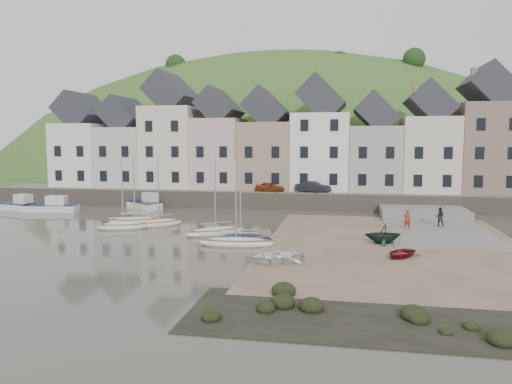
% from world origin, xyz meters
% --- Properties ---
extents(ground, '(160.00, 160.00, 0.00)m').
position_xyz_m(ground, '(0.00, 0.00, 0.00)').
color(ground, '#464037').
rests_on(ground, ground).
extents(quay_land, '(90.00, 30.00, 1.50)m').
position_xyz_m(quay_land, '(0.00, 32.00, 0.75)').
color(quay_land, '#3E6227').
rests_on(quay_land, ground).
extents(quay_street, '(70.00, 7.00, 0.10)m').
position_xyz_m(quay_street, '(0.00, 20.50, 1.55)').
color(quay_street, slate).
rests_on(quay_street, quay_land).
extents(seawall, '(70.00, 1.20, 1.80)m').
position_xyz_m(seawall, '(0.00, 17.00, 0.90)').
color(seawall, slate).
rests_on(seawall, ground).
extents(beach, '(18.00, 26.00, 0.06)m').
position_xyz_m(beach, '(11.00, 0.00, 0.03)').
color(beach, brown).
rests_on(beach, ground).
extents(slipway, '(8.00, 18.00, 0.12)m').
position_xyz_m(slipway, '(15.00, 8.00, 0.06)').
color(slipway, slate).
rests_on(slipway, ground).
extents(hillside, '(134.40, 84.00, 84.00)m').
position_xyz_m(hillside, '(-5.00, 60.00, -17.99)').
color(hillside, '#3E6227').
rests_on(hillside, ground).
extents(townhouse_terrace, '(61.05, 8.00, 13.93)m').
position_xyz_m(townhouse_terrace, '(1.76, 24.00, 7.32)').
color(townhouse_terrace, silver).
rests_on(townhouse_terrace, quay_land).
extents(sailboat_0, '(4.70, 3.16, 6.32)m').
position_xyz_m(sailboat_0, '(-10.91, 5.41, 0.26)').
color(sailboat_0, silver).
rests_on(sailboat_0, ground).
extents(sailboat_1, '(4.51, 2.97, 6.32)m').
position_xyz_m(sailboat_1, '(-10.76, 2.77, 0.26)').
color(sailboat_1, silver).
rests_on(sailboat_1, ground).
extents(sailboat_2, '(4.15, 3.93, 6.32)m').
position_xyz_m(sailboat_2, '(-8.32, 4.59, 0.26)').
color(sailboat_2, beige).
rests_on(sailboat_2, ground).
extents(sailboat_3, '(4.81, 4.32, 6.32)m').
position_xyz_m(sailboat_3, '(-2.47, 1.74, 0.26)').
color(sailboat_3, silver).
rests_on(sailboat_3, ground).
extents(sailboat_4, '(5.52, 2.00, 6.32)m').
position_xyz_m(sailboat_4, '(0.05, -1.97, 0.26)').
color(sailboat_4, silver).
rests_on(sailboat_4, ground).
extents(sailboat_5, '(4.88, 3.05, 6.32)m').
position_xyz_m(sailboat_5, '(0.14, -0.95, 0.26)').
color(sailboat_5, '#13183C').
rests_on(sailboat_5, ground).
extents(motorboat_0, '(5.78, 2.61, 1.70)m').
position_xyz_m(motorboat_0, '(-22.59, 10.82, 0.58)').
color(motorboat_0, silver).
rests_on(motorboat_0, ground).
extents(motorboat_1, '(4.86, 2.72, 1.70)m').
position_xyz_m(motorboat_1, '(-26.81, 11.24, 0.58)').
color(motorboat_1, silver).
rests_on(motorboat_1, ground).
extents(motorboat_2, '(4.70, 3.94, 1.70)m').
position_xyz_m(motorboat_2, '(-13.92, 14.86, 0.58)').
color(motorboat_2, silver).
rests_on(motorboat_2, ground).
extents(rowboat_white, '(4.16, 3.77, 0.71)m').
position_xyz_m(rowboat_white, '(3.50, -6.36, 0.41)').
color(rowboat_white, white).
rests_on(rowboat_white, beach).
extents(rowboat_green, '(3.01, 2.74, 1.37)m').
position_xyz_m(rowboat_green, '(10.28, 0.50, 0.74)').
color(rowboat_green, '#142F22').
rests_on(rowboat_green, beach).
extents(rowboat_red, '(2.98, 3.14, 0.53)m').
position_xyz_m(rowboat_red, '(11.08, -3.66, 0.32)').
color(rowboat_red, maroon).
rests_on(rowboat_red, beach).
extents(person_red, '(0.61, 0.43, 1.61)m').
position_xyz_m(person_red, '(12.63, 6.44, 0.93)').
color(person_red, maroon).
rests_on(person_red, slipway).
extents(person_dark, '(0.83, 0.66, 1.64)m').
position_xyz_m(person_dark, '(15.51, 8.26, 0.94)').
color(person_dark, black).
rests_on(person_dark, slipway).
extents(car_left, '(3.33, 1.52, 1.11)m').
position_xyz_m(car_left, '(-0.89, 19.50, 2.15)').
color(car_left, brown).
rests_on(car_left, quay_street).
extents(car_right, '(4.14, 2.50, 1.29)m').
position_xyz_m(car_right, '(3.98, 19.50, 2.24)').
color(car_right, black).
rests_on(car_right, quay_street).
extents(shore_rocks, '(14.00, 6.18, 0.78)m').
position_xyz_m(shore_rocks, '(7.73, -14.75, 0.14)').
color(shore_rocks, black).
rests_on(shore_rocks, ground).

